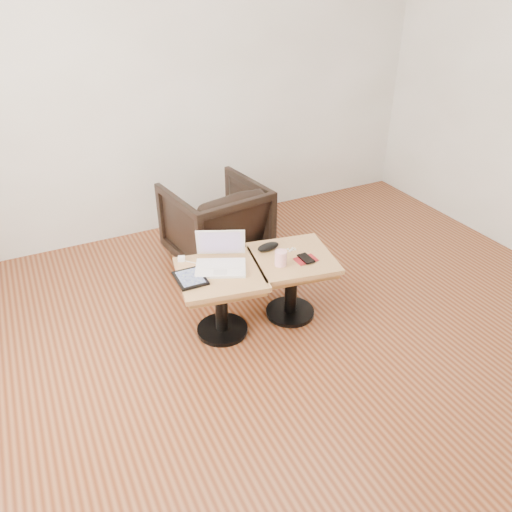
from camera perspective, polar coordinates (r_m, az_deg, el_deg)
name	(u,v)px	position (r m, az deg, el deg)	size (l,w,h in m)	color
room_shell	(343,156)	(2.46, 9.91, 11.22)	(4.52, 4.52, 2.71)	#552613
side_table_left	(221,288)	(3.20, -4.07, -3.62)	(0.60, 0.60, 0.47)	black
side_table_right	(292,271)	(3.36, 4.10, -1.73)	(0.60, 0.60, 0.47)	black
laptop	(221,259)	(3.18, -4.07, -0.40)	(0.40, 0.39, 0.22)	white
tablet	(190,278)	(3.08, -7.52, -2.53)	(0.18, 0.22, 0.02)	black
charging_adapter	(181,259)	(3.27, -8.52, -0.31)	(0.04, 0.04, 0.03)	white
glasses_case	(268,247)	(3.35, 1.40, 1.07)	(0.16, 0.07, 0.05)	black
striped_cup	(281,258)	(3.17, 2.84, -0.25)	(0.08, 0.08, 0.10)	pink
earbuds_tangle	(291,250)	(3.36, 4.06, 0.75)	(0.07, 0.04, 0.01)	white
phone_on_sleeve	(306,259)	(3.26, 5.73, -0.34)	(0.14, 0.12, 0.02)	maroon
armchair	(216,222)	(4.05, -4.64, 3.85)	(0.70, 0.72, 0.66)	black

